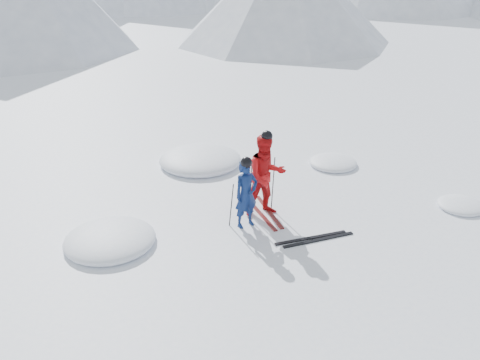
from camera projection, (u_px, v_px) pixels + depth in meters
ground at (319, 213)px, 12.27m from camera, size 160.00×160.00×0.00m
skier_blue at (246, 194)px, 11.39m from camera, size 0.61×0.42×1.60m
skier_red at (266, 176)px, 11.82m from camera, size 1.08×0.91×2.00m
pole_blue_left at (231, 205)px, 11.49m from camera, size 0.11×0.08×1.06m
pole_blue_right at (250, 198)px, 11.81m from camera, size 0.11×0.07×1.06m
pole_red_left at (249, 187)px, 12.03m from camera, size 0.13×0.10×1.33m
pole_red_right at (273, 184)px, 12.21m from camera, size 0.13×0.09×1.33m
ski_worn_left at (261, 214)px, 12.18m from camera, size 0.31×1.70×0.03m
ski_worn_right at (269, 212)px, 12.29m from camera, size 0.42×1.68×0.03m
ski_loose_a at (311, 238)px, 11.20m from camera, size 1.69×0.39×0.03m
ski_loose_b at (319, 240)px, 11.12m from camera, size 1.70×0.34×0.03m
snow_lumps at (207, 185)px, 13.69m from camera, size 9.60×7.38×0.53m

